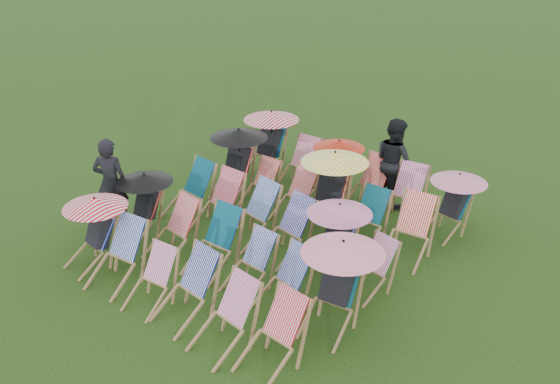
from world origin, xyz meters
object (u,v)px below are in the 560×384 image
Objects in this scene: person_left at (111,183)px; deckchair_29 at (451,203)px; deckchair_0 at (92,231)px; deckchair_5 at (271,336)px; person_rear at (394,161)px.

deckchair_29 is at bearing -177.09° from person_left.
deckchair_0 reaches higher than deckchair_5.
person_rear is (-1.20, 5.13, 0.38)m from deckchair_5.
deckchair_0 is 0.72× the size of person_left.
deckchair_29 is (0.24, 4.64, 0.13)m from deckchair_5.
person_left is 0.98× the size of person_rear.
person_rear is at bearing 172.40° from deckchair_29.
deckchair_5 is 0.56× the size of person_rear.
person_left is at bearing 138.45° from deckchair_0.
person_left is (-4.90, -3.54, 0.23)m from deckchair_29.
person_rear is (-1.44, 0.49, 0.25)m from deckchair_29.
deckchair_5 is 0.57× the size of person_left.
person_rear is at bearing 71.74° from deckchair_0.
deckchair_0 is 0.70× the size of person_rear.
person_left is (-4.66, 1.10, 0.36)m from deckchair_5.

